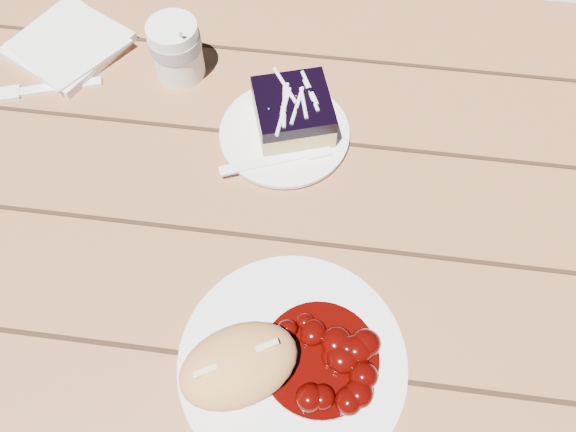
# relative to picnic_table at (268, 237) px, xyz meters

# --- Properties ---
(ground) EXTENTS (60.00, 60.00, 0.00)m
(ground) POSITION_rel_picnic_table_xyz_m (0.00, 0.00, -0.59)
(ground) COLOR #A7A297
(ground) RESTS_ON ground
(picnic_table) EXTENTS (2.00, 1.55, 0.75)m
(picnic_table) POSITION_rel_picnic_table_xyz_m (0.00, 0.00, 0.00)
(picnic_table) COLOR brown
(picnic_table) RESTS_ON ground
(main_plate) EXTENTS (0.25, 0.25, 0.02)m
(main_plate) POSITION_rel_picnic_table_xyz_m (0.07, -0.24, 0.17)
(main_plate) COLOR white
(main_plate) RESTS_ON picnic_table
(goulash_stew) EXTENTS (0.13, 0.13, 0.04)m
(goulash_stew) POSITION_rel_picnic_table_xyz_m (0.10, -0.23, 0.20)
(goulash_stew) COLOR #3D0402
(goulash_stew) RESTS_ON main_plate
(bread_roll) EXTENTS (0.16, 0.14, 0.07)m
(bread_roll) POSITION_rel_picnic_table_xyz_m (0.01, -0.26, 0.21)
(bread_roll) COLOR tan
(bread_roll) RESTS_ON main_plate
(dessert_plate) EXTENTS (0.18, 0.18, 0.01)m
(dessert_plate) POSITION_rel_picnic_table_xyz_m (0.02, 0.08, 0.17)
(dessert_plate) COLOR white
(dessert_plate) RESTS_ON picnic_table
(blueberry_cake) EXTENTS (0.13, 0.13, 0.06)m
(blueberry_cake) POSITION_rel_picnic_table_xyz_m (0.03, 0.10, 0.20)
(blueberry_cake) COLOR #DCC478
(blueberry_cake) RESTS_ON dessert_plate
(fork_dessert) EXTENTS (0.16, 0.08, 0.00)m
(fork_dessert) POSITION_rel_picnic_table_xyz_m (-0.00, 0.03, 0.17)
(fork_dessert) COLOR white
(fork_dessert) RESTS_ON dessert_plate
(coffee_cup) EXTENTS (0.07, 0.07, 0.09)m
(coffee_cup) POSITION_rel_picnic_table_xyz_m (-0.15, 0.18, 0.21)
(coffee_cup) COLOR white
(coffee_cup) RESTS_ON picnic_table
(napkin_stack) EXTENTS (0.20, 0.20, 0.01)m
(napkin_stack) POSITION_rel_picnic_table_xyz_m (-0.34, 0.21, 0.17)
(napkin_stack) COLOR white
(napkin_stack) RESTS_ON picnic_table
(fork_table) EXTENTS (0.16, 0.07, 0.00)m
(fork_table) POSITION_rel_picnic_table_xyz_m (-0.33, 0.13, 0.16)
(fork_table) COLOR white
(fork_table) RESTS_ON picnic_table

